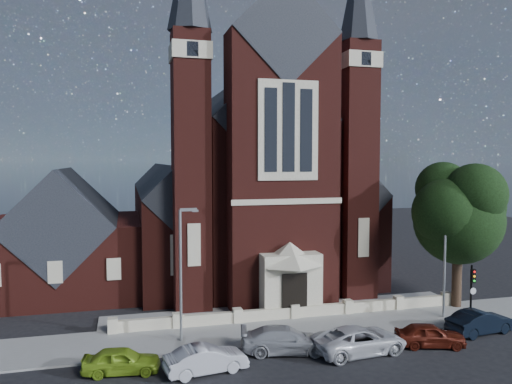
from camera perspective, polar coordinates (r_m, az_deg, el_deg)
ground at (r=43.27m, az=0.64°, el=-10.95°), size 120.00×120.00×0.00m
pavement_strip at (r=33.68m, az=5.54°, el=-15.28°), size 60.00×5.00×0.12m
forecourt_paving at (r=37.27m, az=3.35°, el=-13.38°), size 26.00×3.00×0.14m
forecourt_wall at (r=35.47m, az=4.38°, el=-14.28°), size 24.00×0.40×0.90m
church at (r=49.64m, az=-1.78°, el=0.52°), size 20.01×34.90×29.20m
parish_hall at (r=44.20m, az=-21.00°, el=-5.57°), size 12.00×12.20×10.24m
street_tree at (r=39.26m, az=22.50°, el=-2.40°), size 6.40×6.60×10.70m
street_lamp_left at (r=30.21m, az=-8.45°, el=-8.46°), size 1.16×0.22×8.09m
street_lamp_right at (r=36.75m, az=20.89°, el=-6.49°), size 1.16×0.22×8.09m
traffic_signal at (r=36.46m, az=23.46°, el=-9.86°), size 0.28×0.42×4.00m
car_lime_van at (r=27.82m, az=-15.11°, el=-18.10°), size 4.09×2.04×1.34m
car_silver_a at (r=27.13m, az=-5.74°, el=-18.49°), size 4.47×2.18×1.41m
car_silver_b at (r=29.55m, az=3.34°, el=-16.52°), size 5.38×3.11×1.47m
car_white_suv at (r=29.98m, az=11.74°, el=-16.23°), size 5.72×3.10×1.52m
car_dark_red at (r=32.05m, az=19.24°, el=-15.18°), size 4.32×2.69×1.37m
car_navy at (r=35.40m, az=24.27°, el=-13.38°), size 4.69×2.23×1.49m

